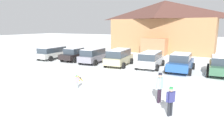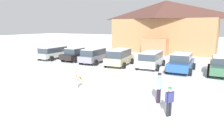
{
  "view_description": "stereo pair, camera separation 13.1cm",
  "coord_description": "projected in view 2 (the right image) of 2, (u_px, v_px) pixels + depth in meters",
  "views": [
    {
      "loc": [
        5.73,
        -7.06,
        4.16
      ],
      "look_at": [
        -1.26,
        6.36,
        1.03
      ],
      "focal_mm": 32.0,
      "sensor_mm": 36.0,
      "label": 1
    },
    {
      "loc": [
        5.85,
        -7.0,
        4.16
      ],
      "look_at": [
        -1.26,
        6.36,
        1.03
      ],
      "focal_mm": 32.0,
      "sensor_mm": 36.0,
      "label": 2
    }
  ],
  "objects": [
    {
      "name": "ground",
      "position": [
        73.0,
        114.0,
        9.58
      ],
      "size": [
        160.0,
        160.0,
        0.0
      ],
      "primitive_type": "plane",
      "color": "white"
    },
    {
      "name": "skier_teen_in_navy_coat",
      "position": [
        170.0,
        100.0,
        9.23
      ],
      "size": [
        0.36,
        0.44,
        1.41
      ],
      "color": "#202228",
      "rests_on": "ground"
    },
    {
      "name": "skier_adult_in_blue_parka",
      "position": [
        159.0,
        86.0,
        10.85
      ],
      "size": [
        0.3,
        0.61,
        1.67
      ],
      "color": "black",
      "rests_on": "ground"
    },
    {
      "name": "skier_child_in_pink_snowsuit",
      "position": [
        77.0,
        81.0,
        13.46
      ],
      "size": [
        0.18,
        0.32,
        0.89
      ],
      "color": "#9EB9C2",
      "rests_on": "ground"
    },
    {
      "name": "parked_black_sedan",
      "position": [
        75.0,
        54.0,
        24.22
      ],
      "size": [
        2.17,
        4.07,
        1.58
      ],
      "color": "black",
      "rests_on": "ground"
    },
    {
      "name": "parked_grey_wagon",
      "position": [
        94.0,
        55.0,
        22.52
      ],
      "size": [
        2.27,
        4.16,
        1.67
      ],
      "color": "gray",
      "rests_on": "ground"
    },
    {
      "name": "parked_silver_wagon",
      "position": [
        53.0,
        52.0,
        25.41
      ],
      "size": [
        2.25,
        4.74,
        1.57
      ],
      "color": "beige",
      "rests_on": "ground"
    },
    {
      "name": "pair_of_skis",
      "position": [
        79.0,
        78.0,
        16.1
      ],
      "size": [
        1.45,
        1.31,
        0.08
      ],
      "color": "gold",
      "rests_on": "ground"
    },
    {
      "name": "parked_beige_suv",
      "position": [
        119.0,
        57.0,
        21.11
      ],
      "size": [
        2.47,
        4.51,
        1.76
      ],
      "color": "tan",
      "rests_on": "ground"
    },
    {
      "name": "parked_blue_hatchback",
      "position": [
        181.0,
        62.0,
        18.34
      ],
      "size": [
        2.21,
        4.53,
        1.72
      ],
      "color": "#245097",
      "rests_on": "ground"
    },
    {
      "name": "parked_green_coupe",
      "position": [
        222.0,
        65.0,
        17.12
      ],
      "size": [
        2.28,
        4.72,
        1.65
      ],
      "color": "#356144",
      "rests_on": "ground"
    },
    {
      "name": "ski_lodge",
      "position": [
        165.0,
        26.0,
        32.41
      ],
      "size": [
        16.53,
        10.04,
        8.12
      ],
      "color": "#A7774C",
      "rests_on": "ground"
    },
    {
      "name": "parked_white_suv",
      "position": [
        151.0,
        59.0,
        20.05
      ],
      "size": [
        2.35,
        4.65,
        1.62
      ],
      "color": "white",
      "rests_on": "ground"
    }
  ]
}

